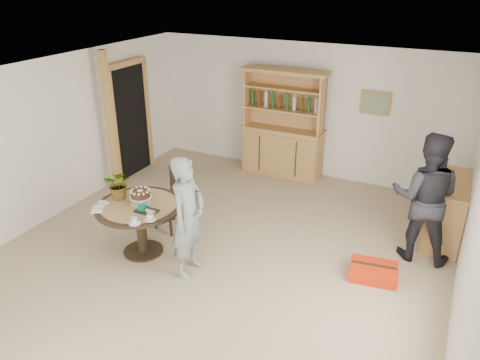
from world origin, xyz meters
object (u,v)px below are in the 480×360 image
at_px(hutch, 283,140).
at_px(sideboard, 446,211).
at_px(dining_table, 140,214).
at_px(dining_chair, 175,195).
at_px(adult_person, 425,198).
at_px(red_suitcase, 373,272).
at_px(teen_boy, 188,217).

distance_m(hutch, sideboard, 3.29).
height_order(hutch, dining_table, hutch).
height_order(hutch, sideboard, hutch).
bearing_deg(dining_chair, sideboard, 36.12).
distance_m(sideboard, dining_chair, 4.02).
relative_size(dining_chair, adult_person, 0.52).
bearing_deg(red_suitcase, adult_person, 54.10).
bearing_deg(teen_boy, adult_person, -57.83).
xyz_separation_m(sideboard, red_suitcase, (-0.71, -1.44, -0.37)).
distance_m(dining_table, adult_person, 3.86).
height_order(dining_table, teen_boy, teen_boy).
bearing_deg(red_suitcase, dining_chair, 171.48).
bearing_deg(dining_chair, hutch, 90.26).
height_order(sideboard, dining_table, sideboard).
distance_m(sideboard, red_suitcase, 1.65).
relative_size(dining_table, dining_chair, 1.27).
xyz_separation_m(sideboard, dining_table, (-3.78, -2.25, 0.13)).
bearing_deg(dining_table, teen_boy, -6.71).
height_order(hutch, red_suitcase, hutch).
bearing_deg(teen_boy, dining_table, 82.55).
xyz_separation_m(adult_person, red_suitcase, (-0.42, -0.80, -0.81)).
bearing_deg(adult_person, sideboard, -116.59).
distance_m(dining_table, red_suitcase, 3.22).
height_order(sideboard, red_suitcase, sideboard).
relative_size(dining_table, red_suitcase, 1.84).
bearing_deg(sideboard, dining_table, -149.17).
xyz_separation_m(teen_boy, red_suitcase, (2.22, 0.91, -0.72)).
bearing_deg(adult_person, dining_table, 22.11).
height_order(adult_person, red_suitcase, adult_person).
height_order(sideboard, adult_person, adult_person).
bearing_deg(hutch, adult_person, -34.42).
height_order(hutch, adult_person, hutch).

